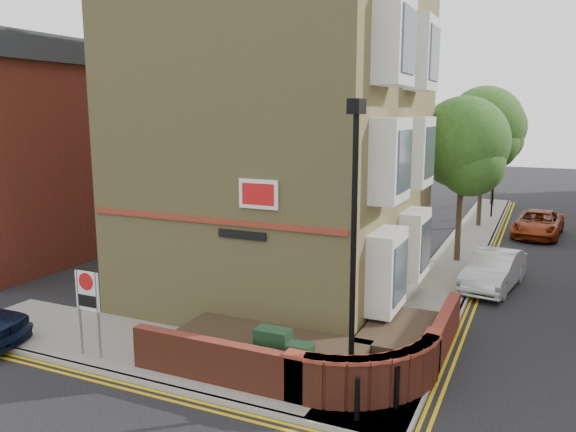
{
  "coord_description": "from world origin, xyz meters",
  "views": [
    {
      "loc": [
        5.02,
        -9.49,
        6.16
      ],
      "look_at": [
        -1.15,
        4.0,
        3.41
      ],
      "focal_mm": 35.0,
      "sensor_mm": 36.0,
      "label": 1
    }
  ],
  "objects_px": {
    "silver_car_near": "(494,270)",
    "lamppost": "(353,252)",
    "utility_cabinet_large": "(273,354)",
    "zone_sign": "(88,298)"
  },
  "relations": [
    {
      "from": "zone_sign",
      "to": "silver_car_near",
      "type": "distance_m",
      "value": 13.6
    },
    {
      "from": "utility_cabinet_large",
      "to": "zone_sign",
      "type": "height_order",
      "value": "zone_sign"
    },
    {
      "from": "utility_cabinet_large",
      "to": "silver_car_near",
      "type": "height_order",
      "value": "silver_car_near"
    },
    {
      "from": "silver_car_near",
      "to": "lamppost",
      "type": "bearing_deg",
      "value": -92.77
    },
    {
      "from": "lamppost",
      "to": "silver_car_near",
      "type": "distance_m",
      "value": 10.29
    },
    {
      "from": "utility_cabinet_large",
      "to": "zone_sign",
      "type": "bearing_deg",
      "value": -170.31
    },
    {
      "from": "lamppost",
      "to": "silver_car_near",
      "type": "bearing_deg",
      "value": 77.94
    },
    {
      "from": "utility_cabinet_large",
      "to": "silver_car_near",
      "type": "relative_size",
      "value": 0.29
    },
    {
      "from": "lamppost",
      "to": "utility_cabinet_large",
      "type": "xyz_separation_m",
      "value": [
        -1.9,
        0.1,
        -2.62
      ]
    },
    {
      "from": "silver_car_near",
      "to": "utility_cabinet_large",
      "type": "bearing_deg",
      "value": -103.17
    }
  ]
}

